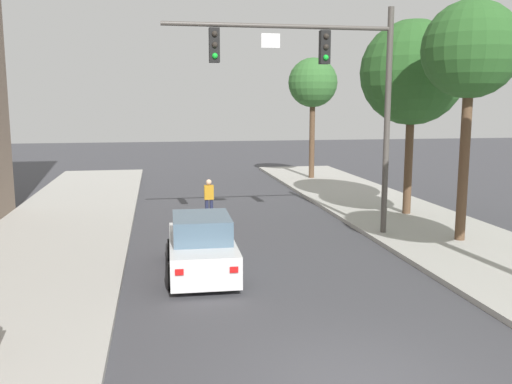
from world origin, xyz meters
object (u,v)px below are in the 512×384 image
car_lead_white (202,247)px  street_tree_second (471,51)px  traffic_signal_mast (326,77)px  street_tree_third (412,73)px  pedestrian_crossing_road (209,198)px  street_tree_farthest (313,84)px

car_lead_white → street_tree_second: 10.25m
traffic_signal_mast → street_tree_third: size_ratio=0.99×
pedestrian_crossing_road → street_tree_farthest: size_ratio=0.23×
street_tree_third → street_tree_farthest: 11.31m
traffic_signal_mast → street_tree_third: 5.37m
car_lead_white → pedestrian_crossing_road: (0.84, 6.74, 0.19)m
traffic_signal_mast → street_tree_farthest: traffic_signal_mast is taller
car_lead_white → street_tree_third: size_ratio=0.56×
pedestrian_crossing_road → street_tree_third: street_tree_third is taller
car_lead_white → pedestrian_crossing_road: size_ratio=2.61×
car_lead_white → street_tree_third: 11.80m
street_tree_second → street_tree_third: (0.24, 4.46, -0.42)m
street_tree_second → car_lead_white: bearing=-169.1°
street_tree_second → street_tree_farthest: (-0.55, 15.74, -0.43)m
traffic_signal_mast → street_tree_second: 4.50m
traffic_signal_mast → street_tree_second: street_tree_second is taller
street_tree_third → street_tree_second: bearing=-93.1°
car_lead_white → street_tree_second: size_ratio=0.57×
pedestrian_crossing_road → street_tree_second: 10.62m
street_tree_second → street_tree_farthest: size_ratio=1.07×
car_lead_white → street_tree_third: (8.78, 6.10, 4.99)m
car_lead_white → pedestrian_crossing_road: pedestrian_crossing_road is taller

